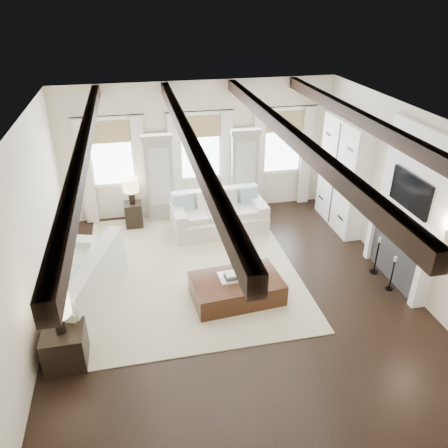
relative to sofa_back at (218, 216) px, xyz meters
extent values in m
plane|color=black|center=(-0.22, -2.64, -0.37)|extent=(7.50, 7.50, 0.00)
cube|color=#EFE2C9|center=(-0.22, 1.11, 1.23)|extent=(6.50, 0.04, 3.20)
cube|color=#EFE2C9|center=(-0.22, -6.39, 1.23)|extent=(6.50, 0.04, 3.20)
cube|color=#EFE2C9|center=(-3.47, -2.64, 1.23)|extent=(0.04, 7.50, 3.20)
cube|color=#EFE2C9|center=(3.03, -2.64, 1.23)|extent=(0.04, 7.50, 3.20)
cube|color=white|center=(-0.22, -2.64, 2.83)|extent=(6.50, 7.50, 0.04)
cube|color=black|center=(-2.42, -2.64, 2.71)|extent=(0.16, 7.40, 0.22)
cube|color=black|center=(-0.97, -2.64, 2.71)|extent=(0.16, 7.40, 0.22)
cube|color=black|center=(0.53, -2.64, 2.71)|extent=(0.16, 7.40, 0.22)
cube|color=black|center=(1.98, -2.64, 2.71)|extent=(0.16, 7.40, 0.22)
cube|color=white|center=(-2.27, 1.08, 1.28)|extent=(0.90, 0.03, 1.45)
cube|color=#9B8354|center=(-2.27, 1.02, 1.81)|extent=(0.94, 0.04, 0.50)
cube|color=silver|center=(-2.89, 0.98, 0.90)|extent=(0.28, 0.08, 2.50)
cube|color=silver|center=(-1.65, 0.98, 0.90)|extent=(0.28, 0.08, 2.50)
cylinder|color=black|center=(-2.27, 0.97, 2.18)|extent=(1.60, 0.02, 0.02)
cube|color=white|center=(-0.22, 1.08, 1.28)|extent=(0.90, 0.03, 1.45)
cube|color=#9B8354|center=(-0.22, 1.02, 1.81)|extent=(0.94, 0.04, 0.50)
cube|color=silver|center=(-0.84, 0.98, 0.90)|extent=(0.28, 0.08, 2.50)
cube|color=silver|center=(0.40, 0.98, 0.90)|extent=(0.28, 0.08, 2.50)
cylinder|color=black|center=(-0.22, 0.97, 2.18)|extent=(1.60, 0.02, 0.02)
cube|color=white|center=(1.83, 1.08, 1.28)|extent=(0.90, 0.03, 1.45)
cube|color=#9B8354|center=(1.83, 1.02, 1.81)|extent=(0.94, 0.04, 0.50)
cube|color=silver|center=(1.21, 0.98, 0.90)|extent=(0.28, 0.08, 2.50)
cube|color=silver|center=(2.45, 0.98, 0.90)|extent=(0.28, 0.08, 2.50)
cylinder|color=black|center=(1.83, 0.97, 2.18)|extent=(1.60, 0.02, 0.02)
cube|color=#9F988B|center=(-1.24, 0.89, 0.63)|extent=(0.64, 0.38, 2.00)
cube|color=#B2B7BA|center=(-1.24, 0.69, 0.78)|extent=(0.48, 0.02, 1.40)
cube|color=#9F988B|center=(-1.24, 0.89, 1.69)|extent=(0.70, 0.42, 0.12)
cube|color=#9F988B|center=(0.81, 0.89, 0.63)|extent=(0.64, 0.38, 2.00)
cube|color=#B2B7BA|center=(0.81, 0.69, 0.78)|extent=(0.48, 0.02, 1.40)
cube|color=#9F988B|center=(0.81, 0.89, 1.69)|extent=(0.70, 0.42, 0.12)
cube|color=#2C2C2E|center=(2.94, -2.64, 0.18)|extent=(0.18, 1.50, 1.10)
cube|color=black|center=(2.91, -2.64, 0.03)|extent=(0.10, 0.90, 0.70)
cube|color=white|center=(2.90, -3.46, 0.18)|extent=(0.26, 0.14, 1.10)
cube|color=white|center=(2.90, -1.82, 0.18)|extent=(0.26, 0.14, 1.10)
cube|color=white|center=(2.87, -2.64, 0.79)|extent=(0.32, 1.90, 0.12)
cube|color=white|center=(2.98, -2.64, 1.73)|extent=(0.10, 1.90, 1.80)
cube|color=black|center=(2.91, -2.64, 1.48)|extent=(0.07, 1.10, 0.64)
cube|color=silver|center=(2.83, -0.29, 0.88)|extent=(0.40, 1.70, 2.50)
cube|color=black|center=(2.62, -0.29, 0.88)|extent=(0.01, 0.02, 2.40)
cube|color=beige|center=(-0.86, -1.45, -0.36)|extent=(4.05, 4.79, 0.02)
cube|color=silver|center=(0.00, -0.07, -0.16)|extent=(2.18, 1.08, 0.41)
cube|color=silver|center=(-0.02, 0.30, 0.29)|extent=(2.04, 0.33, 0.51)
cube|color=silver|center=(-0.93, -0.12, 0.17)|extent=(0.31, 0.93, 0.26)
cube|color=silver|center=(0.94, -0.02, 0.17)|extent=(0.31, 0.93, 0.26)
cube|color=silver|center=(-0.58, -0.15, 0.11)|extent=(0.60, 0.64, 0.14)
cube|color=silver|center=(0.01, -0.12, 0.11)|extent=(0.60, 0.64, 0.14)
cube|color=silver|center=(0.59, -0.09, 0.11)|extent=(0.60, 0.64, 0.14)
cube|color=#7699B0|center=(-0.77, 0.09, 0.33)|extent=(0.44, 0.24, 0.44)
cube|color=silver|center=(-0.26, 0.12, 0.33)|extent=(0.44, 0.24, 0.44)
cube|color=beige|center=(0.25, 0.14, 0.33)|extent=(0.44, 0.24, 0.44)
cube|color=#7699B0|center=(0.75, 0.17, 0.33)|extent=(0.44, 0.24, 0.44)
cube|color=silver|center=(-2.97, -2.16, -0.14)|extent=(1.72, 2.55, 0.45)
cube|color=silver|center=(-2.58, -2.29, 0.36)|extent=(0.91, 2.20, 0.56)
cube|color=silver|center=(-2.65, -1.18, 0.23)|extent=(1.04, 0.58, 0.29)
cube|color=silver|center=(-3.28, -3.14, 0.23)|extent=(1.04, 0.58, 0.29)
cube|color=silver|center=(-2.82, -1.53, 0.16)|extent=(0.83, 0.80, 0.16)
cube|color=silver|center=(-3.02, -2.14, 0.16)|extent=(0.83, 0.80, 0.16)
cube|color=silver|center=(-3.22, -2.76, 0.16)|extent=(0.83, 0.80, 0.16)
cube|color=#7699B0|center=(-2.51, -1.43, 0.39)|extent=(0.37, 0.52, 0.49)
cube|color=silver|center=(-2.63, -1.83, 0.39)|extent=(0.37, 0.52, 0.49)
cube|color=beige|center=(-2.76, -2.23, 0.39)|extent=(0.37, 0.52, 0.49)
cube|color=#7699B0|center=(-2.89, -2.63, 0.39)|extent=(0.37, 0.52, 0.49)
cube|color=silver|center=(-3.01, -3.02, 0.39)|extent=(0.37, 0.52, 0.49)
cube|color=black|center=(-0.19, -2.59, -0.16)|extent=(1.66, 1.11, 0.41)
cube|color=white|center=(-0.24, -2.52, 0.07)|extent=(0.53, 0.42, 0.04)
cube|color=#262628|center=(-0.27, -2.59, 0.11)|extent=(0.28, 0.22, 0.04)
cube|color=beige|center=(-0.27, -2.56, 0.14)|extent=(0.23, 0.19, 0.03)
cube|color=#262628|center=(0.21, -2.67, 0.06)|extent=(0.25, 0.20, 0.03)
cube|color=black|center=(-3.04, -3.57, -0.07)|extent=(0.60, 0.60, 0.60)
cylinder|color=black|center=(-3.04, -3.57, 0.40)|extent=(0.15, 0.15, 0.33)
cylinder|color=#F9D89E|center=(-3.04, -3.57, 0.73)|extent=(0.39, 0.39, 0.35)
cube|color=black|center=(-1.91, 0.59, -0.07)|extent=(0.40, 0.40, 0.60)
cylinder|color=black|center=(-1.91, 0.59, 0.38)|extent=(0.14, 0.14, 0.30)
cylinder|color=#F9D89E|center=(-1.91, 0.59, 0.69)|extent=(0.36, 0.36, 0.32)
cylinder|color=black|center=(2.68, -2.93, -0.36)|extent=(0.15, 0.15, 0.02)
cylinder|color=black|center=(2.68, -2.93, -0.05)|extent=(0.03, 0.03, 0.64)
cylinder|color=beige|center=(2.68, -2.93, 0.31)|extent=(0.05, 0.05, 0.09)
cylinder|color=black|center=(2.68, -2.36, -0.35)|extent=(0.16, 0.16, 0.02)
cylinder|color=black|center=(2.68, -2.36, -0.01)|extent=(0.03, 0.03, 0.71)
cylinder|color=beige|center=(2.68, -2.36, 0.38)|extent=(0.06, 0.06, 0.10)
camera|label=1|loc=(-1.73, -8.77, 4.62)|focal=35.00mm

